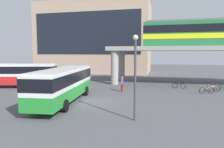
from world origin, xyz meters
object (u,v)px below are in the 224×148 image
object	(u,v)px
bus_secondary	(14,73)
bicycle_green	(223,87)
station_building	(95,39)
pedestrian_by_bike_rack	(122,85)
bicycle_orange	(206,90)
bicycle_black	(179,86)
train	(219,32)
bus_main	(64,82)
bicycle_silver	(213,89)

from	to	relation	value
bus_secondary	bicycle_green	xyz separation A→B (m)	(27.07, 4.38, -1.63)
station_building	pedestrian_by_bike_rack	world-z (taller)	station_building
bicycle_orange	bicycle_black	bearing A→B (deg)	132.88
train	bus_main	distance (m)	23.21
bicycle_black	pedestrian_by_bike_rack	xyz separation A→B (m)	(-6.87, -4.15, 0.50)
bicycle_green	pedestrian_by_bike_rack	bearing A→B (deg)	-161.40
bus_main	bicycle_green	size ratio (longest dim) A/B	6.64
bus_secondary	pedestrian_by_bike_rack	world-z (taller)	bus_secondary
train	bicycle_orange	world-z (taller)	train
bus_secondary	bicycle_orange	xyz separation A→B (m)	(24.60, 1.39, -1.63)
bus_main	bus_secondary	world-z (taller)	same
train	bicycle_orange	distance (m)	10.53
bicycle_silver	bicycle_black	bearing A→B (deg)	155.83
bus_main	bicycle_silver	bearing A→B (deg)	31.86
station_building	bicycle_silver	xyz separation A→B (m)	(22.41, -22.77, -7.86)
bus_main	bus_secondary	size ratio (longest dim) A/B	0.99
bicycle_green	bicycle_silver	xyz separation A→B (m)	(-1.50, -1.65, 0.00)
station_building	train	size ratio (longest dim) A/B	1.25
bicycle_orange	pedestrian_by_bike_rack	size ratio (longest dim) A/B	0.95
bicycle_silver	train	bearing A→B (deg)	73.05
bicycle_silver	pedestrian_by_bike_rack	distance (m)	10.95
station_building	bicycle_silver	distance (m)	32.90
bus_main	station_building	bearing A→B (deg)	103.12
station_building	bicycle_green	world-z (taller)	station_building
bus_main	bus_secondary	distance (m)	12.48
bus_secondary	pedestrian_by_bike_rack	distance (m)	14.95
bicycle_green	pedestrian_by_bike_rack	distance (m)	12.85
train	pedestrian_by_bike_rack	world-z (taller)	train
bicycle_black	bicycle_orange	bearing A→B (deg)	-47.12
train	bus_secondary	bearing A→B (deg)	-162.64
bus_secondary	bicycle_silver	world-z (taller)	bus_secondary
bicycle_silver	bicycle_black	size ratio (longest dim) A/B	0.97
train	bicycle_orange	bearing A→B (deg)	-110.92
bus_main	bicycle_orange	xyz separation A→B (m)	(13.98, 7.94, -1.63)
train	bicycle_black	world-z (taller)	train
station_building	bicycle_orange	size ratio (longest dim) A/B	15.52
station_building	bicycle_green	distance (m)	32.86
bus_main	pedestrian_by_bike_rack	distance (m)	8.15
bicycle_green	bicycle_black	world-z (taller)	same
pedestrian_by_bike_rack	bicycle_black	bearing A→B (deg)	31.15
bicycle_green	bus_secondary	bearing A→B (deg)	-170.81
bus_secondary	bicycle_green	world-z (taller)	bus_secondary
station_building	bicycle_black	distance (m)	29.19
train	bicycle_green	xyz separation A→B (m)	(-0.27, -4.17, -7.22)
pedestrian_by_bike_rack	bicycle_orange	bearing A→B (deg)	6.49
bus_secondary	bicycle_black	world-z (taller)	bus_secondary
bicycle_silver	bus_secondary	bearing A→B (deg)	-173.90
pedestrian_by_bike_rack	bus_secondary	bearing A→B (deg)	-178.91
train	bus_main	size ratio (longest dim) A/B	1.89
bus_main	bicycle_green	distance (m)	19.82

